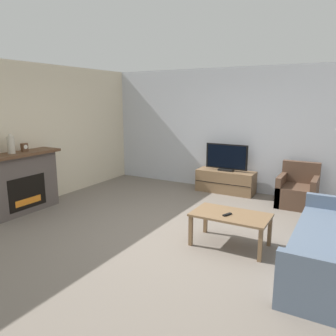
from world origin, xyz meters
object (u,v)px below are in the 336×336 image
at_px(armchair, 298,192).
at_px(tv_stand, 226,181).
at_px(mantel_vase_centre_left, 11,144).
at_px(tv, 226,158).
at_px(coffee_table, 231,218).
at_px(remote, 227,215).
at_px(mantel_clock, 24,147).
at_px(fireplace, 20,182).

bearing_deg(armchair, tv_stand, 172.39).
bearing_deg(mantel_vase_centre_left, tv, 49.11).
xyz_separation_m(mantel_vase_centre_left, coffee_table, (3.75, 0.64, -0.85)).
bearing_deg(tv, tv_stand, 90.00).
height_order(mantel_vase_centre_left, armchair, mantel_vase_centre_left).
xyz_separation_m(armchair, remote, (-0.57, -2.43, 0.20)).
distance_m(armchair, remote, 2.51).
bearing_deg(armchair, remote, -103.20).
bearing_deg(coffee_table, remote, -108.29).
bearing_deg(mantel_clock, tv_stand, 46.72).
height_order(fireplace, tv, fireplace).
xyz_separation_m(tv_stand, remote, (0.96, -2.64, 0.24)).
xyz_separation_m(mantel_vase_centre_left, mantel_clock, (0.00, 0.26, -0.08)).
xyz_separation_m(tv_stand, tv, (0.00, -0.00, 0.52)).
height_order(mantel_clock, tv_stand, mantel_clock).
height_order(tv_stand, armchair, armchair).
relative_size(tv, armchair, 1.14).
bearing_deg(mantel_clock, remote, 4.57).
height_order(tv_stand, tv, tv).
bearing_deg(coffee_table, armchair, 76.97).
bearing_deg(remote, armchair, 99.42).
bearing_deg(mantel_clock, mantel_vase_centre_left, -90.17).
relative_size(tv_stand, tv, 1.35).
relative_size(mantel_clock, tv_stand, 0.12).
xyz_separation_m(mantel_vase_centre_left, tv_stand, (2.77, 3.20, -1.02)).
height_order(fireplace, tv_stand, fireplace).
distance_m(mantel_clock, tv_stand, 4.14).
height_order(mantel_vase_centre_left, tv_stand, mantel_vase_centre_left).
relative_size(tv, remote, 6.08).
relative_size(mantel_vase_centre_left, remote, 2.23).
relative_size(tv_stand, armchair, 1.54).
relative_size(fireplace, tv_stand, 1.18).
relative_size(fireplace, armchair, 1.82).
height_order(fireplace, armchair, fireplace).
relative_size(tv_stand, coffee_table, 1.21).
distance_m(mantel_clock, remote, 3.80).
distance_m(mantel_vase_centre_left, tv, 4.26).
bearing_deg(mantel_vase_centre_left, fireplace, 98.56).
distance_m(tv_stand, remote, 2.82).
bearing_deg(coffee_table, mantel_clock, -174.27).
bearing_deg(tv, remote, -70.07).
distance_m(mantel_vase_centre_left, tv_stand, 4.35).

